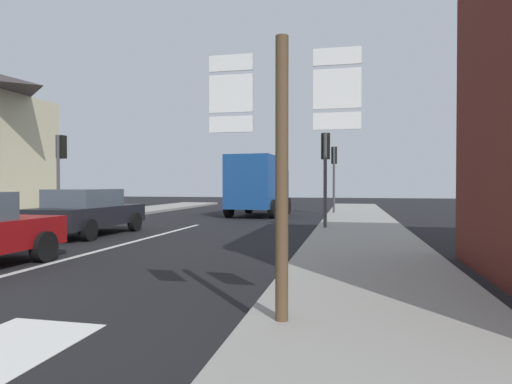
{
  "coord_description": "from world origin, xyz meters",
  "views": [
    {
      "loc": [
        5.95,
        -4.32,
        1.61
      ],
      "look_at": [
        2.54,
        11.28,
        1.34
      ],
      "focal_mm": 30.33,
      "sensor_mm": 36.0,
      "label": 1
    }
  ],
  "objects": [
    {
      "name": "sedan_far",
      "position": [
        -2.2,
        7.93,
        0.76
      ],
      "size": [
        1.98,
        4.2,
        1.47
      ],
      "color": "black",
      "rests_on": "ground"
    },
    {
      "name": "traffic_light_far_right",
      "position": [
        5.11,
        19.0,
        2.69
      ],
      "size": [
        0.3,
        0.49,
        3.63
      ],
      "color": "#47474C",
      "rests_on": "ground"
    },
    {
      "name": "lane_centre_stripe",
      "position": [
        0.0,
        6.0,
        0.01
      ],
      "size": [
        0.16,
        12.0,
        0.01
      ],
      "primitive_type": "cube",
      "color": "silver",
      "rests_on": "ground"
    },
    {
      "name": "delivery_truck",
      "position": [
        1.32,
        17.48,
        1.65
      ],
      "size": [
        2.74,
        5.12,
        3.05
      ],
      "color": "#19478C",
      "rests_on": "ground"
    },
    {
      "name": "traffic_light_near_left",
      "position": [
        -5.11,
        10.53,
        2.62
      ],
      "size": [
        0.3,
        0.49,
        3.54
      ],
      "color": "#47474C",
      "rests_on": "ground"
    },
    {
      "name": "ground_plane",
      "position": [
        0.0,
        10.0,
        0.0
      ],
      "size": [
        80.0,
        80.0,
        0.0
      ],
      "primitive_type": "plane",
      "color": "black"
    },
    {
      "name": "sidewalk_right",
      "position": [
        6.31,
        8.0,
        0.07
      ],
      "size": [
        3.0,
        44.0,
        0.14
      ],
      "primitive_type": "cube",
      "color": "gray",
      "rests_on": "ground"
    },
    {
      "name": "route_sign_post",
      "position": [
        5.23,
        0.29,
        1.91
      ],
      "size": [
        1.66,
        0.14,
        3.2
      ],
      "color": "brown",
      "rests_on": "ground"
    },
    {
      "name": "traffic_light_near_right",
      "position": [
        5.11,
        10.86,
        2.52
      ],
      "size": [
        0.3,
        0.49,
        3.4
      ],
      "color": "#47474C",
      "rests_on": "ground"
    }
  ]
}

